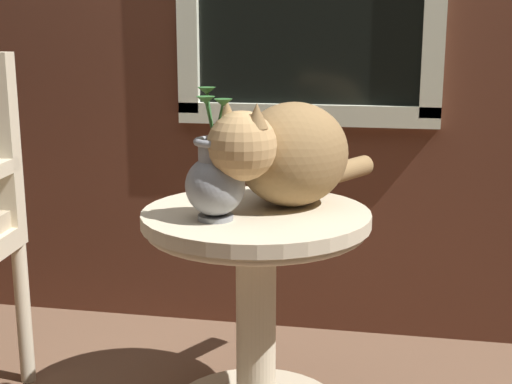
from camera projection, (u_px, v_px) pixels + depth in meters
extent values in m
cube|color=beige|center=(306.00, 115.00, 2.37)|extent=(0.87, 0.03, 0.07)
cylinder|color=beige|center=(256.00, 320.00, 1.89)|extent=(0.11, 0.11, 0.53)
cylinder|color=beige|center=(256.00, 218.00, 1.83)|extent=(0.59, 0.59, 0.03)
torus|color=beige|center=(256.00, 228.00, 1.83)|extent=(0.57, 0.57, 0.02)
cylinder|color=beige|center=(23.00, 313.00, 2.13)|extent=(0.04, 0.04, 0.44)
ellipsoid|color=olive|center=(293.00, 154.00, 1.86)|extent=(0.39, 0.41, 0.27)
sphere|color=tan|center=(242.00, 146.00, 1.69)|extent=(0.17, 0.17, 0.17)
cone|color=olive|center=(227.00, 113.00, 1.70)|extent=(0.05, 0.05, 0.06)
cone|color=olive|center=(257.00, 116.00, 1.65)|extent=(0.05, 0.05, 0.06)
cylinder|color=olive|center=(339.00, 172.00, 2.04)|extent=(0.19, 0.28, 0.06)
cylinder|color=gray|center=(216.00, 217.00, 1.74)|extent=(0.09, 0.09, 0.01)
ellipsoid|color=gray|center=(215.00, 186.00, 1.72)|extent=(0.15, 0.15, 0.15)
cylinder|color=gray|center=(215.00, 152.00, 1.70)|extent=(0.08, 0.08, 0.05)
torus|color=gray|center=(215.00, 142.00, 1.70)|extent=(0.10, 0.10, 0.02)
cylinder|color=#2D662D|center=(210.00, 121.00, 1.67)|extent=(0.02, 0.04, 0.10)
cone|color=#2D662D|center=(206.00, 100.00, 1.64)|extent=(0.04, 0.04, 0.02)
cylinder|color=#2D662D|center=(219.00, 122.00, 1.68)|extent=(0.03, 0.02, 0.10)
cone|color=#2D662D|center=(223.00, 103.00, 1.65)|extent=(0.04, 0.04, 0.02)
cylinder|color=#2D662D|center=(211.00, 116.00, 1.70)|extent=(0.03, 0.04, 0.12)
cone|color=#2D662D|center=(207.00, 91.00, 1.70)|extent=(0.04, 0.04, 0.02)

